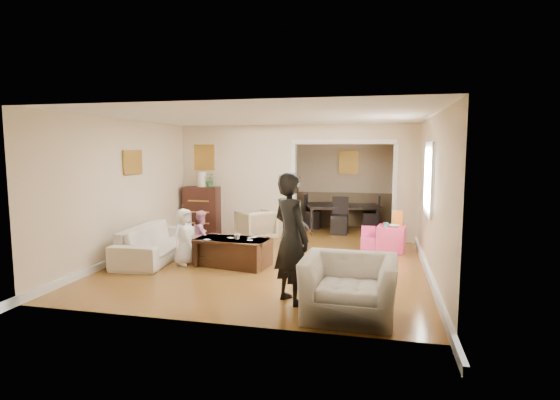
% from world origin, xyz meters
% --- Properties ---
extents(floor, '(7.00, 7.00, 0.00)m').
position_xyz_m(floor, '(0.00, 0.00, 0.00)').
color(floor, '#AC6F2C').
rests_on(floor, ground).
extents(partition_left, '(2.75, 0.18, 2.60)m').
position_xyz_m(partition_left, '(-1.38, 1.80, 1.30)').
color(partition_left, beige).
rests_on(partition_left, ground).
extents(partition_right, '(0.55, 0.18, 2.60)m').
position_xyz_m(partition_right, '(2.48, 1.80, 1.30)').
color(partition_right, beige).
rests_on(partition_right, ground).
extents(partition_header, '(2.22, 0.18, 0.35)m').
position_xyz_m(partition_header, '(1.10, 1.80, 2.42)').
color(partition_header, beige).
rests_on(partition_header, partition_right).
extents(window_pane, '(0.03, 0.95, 1.10)m').
position_xyz_m(window_pane, '(2.73, -0.40, 1.55)').
color(window_pane, white).
rests_on(window_pane, ground).
extents(framed_art_partition, '(0.45, 0.03, 0.55)m').
position_xyz_m(framed_art_partition, '(-2.20, 1.70, 1.85)').
color(framed_art_partition, brown).
rests_on(framed_art_partition, partition_left).
extents(framed_art_sofa_wall, '(0.03, 0.55, 0.40)m').
position_xyz_m(framed_art_sofa_wall, '(-2.71, -0.60, 1.80)').
color(framed_art_sofa_wall, brown).
extents(framed_art_alcove, '(0.45, 0.03, 0.55)m').
position_xyz_m(framed_art_alcove, '(1.10, 3.44, 1.70)').
color(framed_art_alcove, brown).
extents(sofa, '(0.99, 2.20, 0.62)m').
position_xyz_m(sofa, '(-2.15, -0.81, 0.31)').
color(sofa, silver).
rests_on(sofa, ground).
extents(armchair_back, '(1.06, 1.06, 0.69)m').
position_xyz_m(armchair_back, '(-0.78, 1.17, 0.35)').
color(armchair_back, tan).
rests_on(armchair_back, ground).
extents(armchair_front, '(1.16, 1.02, 0.74)m').
position_xyz_m(armchair_front, '(1.58, -2.91, 0.37)').
color(armchair_front, silver).
rests_on(armchair_front, ground).
extents(dresser, '(0.84, 0.47, 1.16)m').
position_xyz_m(dresser, '(-2.22, 1.58, 0.58)').
color(dresser, black).
rests_on(dresser, ground).
extents(table_lamp, '(0.22, 0.22, 0.36)m').
position_xyz_m(table_lamp, '(-2.22, 1.58, 1.34)').
color(table_lamp, '#FFF0CF').
rests_on(table_lamp, dresser).
extents(potted_plant, '(0.29, 0.25, 0.32)m').
position_xyz_m(potted_plant, '(-2.02, 1.58, 1.31)').
color(potted_plant, '#447B36').
rests_on(potted_plant, dresser).
extents(coffee_table, '(1.38, 0.88, 0.48)m').
position_xyz_m(coffee_table, '(-0.59, -0.96, 0.24)').
color(coffee_table, '#3A2012').
rests_on(coffee_table, ground).
extents(coffee_cup, '(0.12, 0.12, 0.10)m').
position_xyz_m(coffee_cup, '(-0.49, -1.01, 0.53)').
color(coffee_cup, silver).
rests_on(coffee_cup, coffee_table).
extents(play_table, '(0.60, 0.60, 0.51)m').
position_xyz_m(play_table, '(2.16, 0.74, 0.26)').
color(play_table, '#E33B70').
rests_on(play_table, ground).
extents(cereal_box, '(0.21, 0.10, 0.30)m').
position_xyz_m(cereal_box, '(2.28, 0.84, 0.66)').
color(cereal_box, yellow).
rests_on(cereal_box, play_table).
extents(cyan_cup, '(0.08, 0.08, 0.08)m').
position_xyz_m(cyan_cup, '(2.06, 0.69, 0.55)').
color(cyan_cup, '#22AAA6').
rests_on(cyan_cup, play_table).
extents(toy_block, '(0.09, 0.08, 0.05)m').
position_xyz_m(toy_block, '(2.04, 0.86, 0.54)').
color(toy_block, red).
rests_on(toy_block, play_table).
extents(play_bowl, '(0.22, 0.22, 0.05)m').
position_xyz_m(play_bowl, '(2.21, 0.62, 0.54)').
color(play_bowl, white).
rests_on(play_bowl, play_table).
extents(dining_table, '(2.02, 1.45, 0.64)m').
position_xyz_m(dining_table, '(0.98, 3.01, 0.32)').
color(dining_table, black).
rests_on(dining_table, ground).
extents(adult_person, '(0.76, 0.74, 1.76)m').
position_xyz_m(adult_person, '(0.78, -2.57, 0.88)').
color(adult_person, black).
rests_on(adult_person, ground).
extents(child_kneel_a, '(0.48, 0.58, 1.01)m').
position_xyz_m(child_kneel_a, '(-1.44, -1.11, 0.51)').
color(child_kneel_a, white).
rests_on(child_kneel_a, ground).
extents(child_kneel_b, '(0.41, 0.49, 0.92)m').
position_xyz_m(child_kneel_b, '(-1.29, -0.66, 0.46)').
color(child_kneel_b, pink).
rests_on(child_kneel_b, ground).
extents(child_toddler, '(0.56, 0.44, 0.89)m').
position_xyz_m(child_toddler, '(0.46, -0.21, 0.44)').
color(child_toddler, black).
rests_on(child_toddler, ground).
extents(craft_papers, '(0.86, 0.50, 0.00)m').
position_xyz_m(craft_papers, '(-0.51, -0.94, 0.48)').
color(craft_papers, white).
rests_on(craft_papers, coffee_table).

